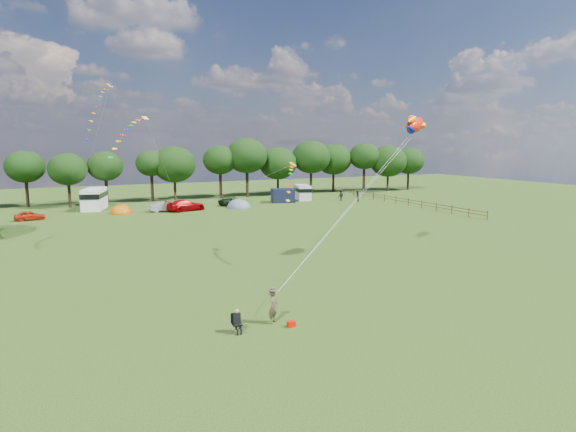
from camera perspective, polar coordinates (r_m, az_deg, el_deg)
name	(u,v)px	position (r m, az deg, el deg)	size (l,w,h in m)	color
ground_plane	(343,297)	(30.42, 6.55, -9.55)	(180.00, 180.00, 0.00)	black
tree_line	(196,162)	(82.17, -10.80, 6.34)	(102.98, 10.98, 10.27)	black
fence	(402,200)	(76.15, 13.36, 1.82)	(0.12, 33.12, 1.20)	#472D19
car_a	(29,216)	(67.34, -28.31, 0.05)	(1.40, 3.56, 1.19)	red
car_b	(164,207)	(69.25, -14.49, 1.10)	(1.44, 3.85, 1.36)	gray
car_c	(186,205)	(68.96, -12.01, 1.25)	(2.21, 5.27, 1.58)	#930306
car_d	(233,201)	(74.10, -6.48, 1.76)	(2.10, 4.65, 1.27)	black
campervan_b	(94,198)	(74.33, -21.97, 1.97)	(4.14, 6.58, 2.99)	white
campervan_d	(302,192)	(81.03, 1.72, 2.89)	(3.34, 5.37, 2.45)	silver
tent_orange	(121,213)	(68.89, -19.17, 0.30)	(3.04, 3.33, 2.38)	#BD5802
tent_greyblue	(239,208)	(71.11, -5.85, 0.99)	(3.56, 3.90, 2.65)	slate
awning_navy	(283,196)	(77.30, -0.63, 2.44)	(3.48, 2.83, 2.18)	black
kite_flyer	(273,307)	(25.89, -1.75, -10.69)	(0.65, 0.43, 1.79)	brown
camp_chair	(237,318)	(24.85, -6.10, -11.99)	(0.55, 0.55, 1.23)	#99999E
kite_bag	(291,324)	(25.64, 0.38, -12.69)	(0.40, 0.27, 0.28)	red
fish_kite	(414,125)	(41.04, 14.71, 10.43)	(3.40, 2.65, 1.86)	red
streamer_kite_a	(100,102)	(51.45, -21.35, 12.48)	(3.27, 5.62, 5.77)	yellow
streamer_kite_b	(131,129)	(46.19, -18.07, 9.78)	(4.24, 4.57, 3.77)	#E9F331
streamer_kite_c	(291,174)	(39.31, 0.36, 4.95)	(3.16, 4.95, 2.80)	#DBCB06
walker_a	(357,196)	(78.84, 8.19, 2.32)	(0.85, 0.52, 1.74)	black
walker_b	(341,195)	(79.67, 6.27, 2.48)	(1.23, 0.57, 1.90)	black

